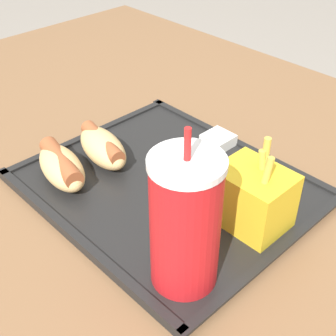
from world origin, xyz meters
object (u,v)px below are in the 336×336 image
at_px(sauce_cup_mayo, 218,140).
at_px(soda_cup, 185,223).
at_px(fries_carton, 253,197).
at_px(hot_dog_near, 103,147).
at_px(hot_dog_far, 62,166).

bearing_deg(sauce_cup_mayo, soda_cup, 123.30).
relative_size(soda_cup, sauce_cup_mayo, 4.50).
xyz_separation_m(soda_cup, sauce_cup_mayo, (0.16, -0.24, -0.07)).
relative_size(fries_carton, sauce_cup_mayo, 2.72).
relative_size(hot_dog_near, fries_carton, 1.03).
height_order(fries_carton, sauce_cup_mayo, fries_carton).
bearing_deg(hot_dog_far, fries_carton, -152.65).
bearing_deg(hot_dog_near, hot_dog_far, 90.00).
xyz_separation_m(hot_dog_far, fries_carton, (-0.25, -0.13, 0.02)).
bearing_deg(fries_carton, sauce_cup_mayo, -35.68).
height_order(hot_dog_near, fries_carton, fries_carton).
relative_size(soda_cup, hot_dog_far, 1.60).
distance_m(soda_cup, hot_dog_near, 0.27).
bearing_deg(hot_dog_near, soda_cup, 163.07).
bearing_deg(soda_cup, sauce_cup_mayo, -56.70).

